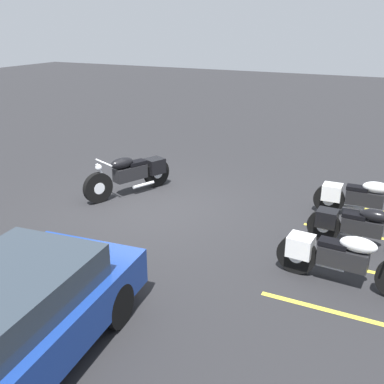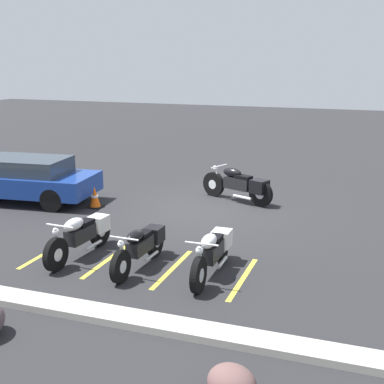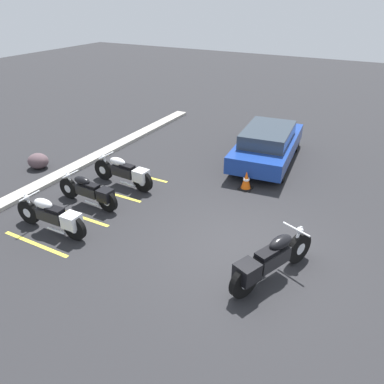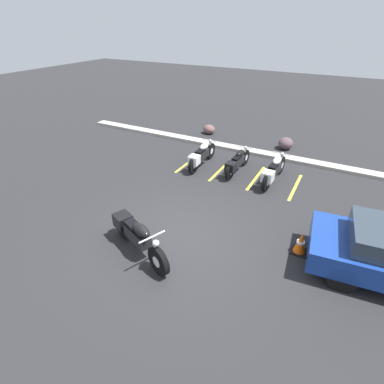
# 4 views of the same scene
# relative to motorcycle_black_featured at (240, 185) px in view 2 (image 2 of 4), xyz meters

# --- Properties ---
(ground) EXTENTS (60.00, 60.00, 0.00)m
(ground) POSITION_rel_motorcycle_black_featured_xyz_m (0.62, 0.89, -0.51)
(ground) COLOR #262628
(motorcycle_black_featured) EXTENTS (2.32, 1.16, 0.97)m
(motorcycle_black_featured) POSITION_rel_motorcycle_black_featured_xyz_m (0.00, 0.00, 0.00)
(motorcycle_black_featured) COLOR black
(motorcycle_black_featured) RESTS_ON ground
(parked_bike_0) EXTENTS (0.63, 2.24, 0.88)m
(parked_bike_0) POSITION_rel_motorcycle_black_featured_xyz_m (-0.84, 5.29, -0.05)
(parked_bike_0) COLOR black
(parked_bike_0) RESTS_ON ground
(parked_bike_1) EXTENTS (0.60, 2.12, 0.84)m
(parked_bike_1) POSITION_rel_motorcycle_black_featured_xyz_m (0.62, 5.41, -0.07)
(parked_bike_1) COLOR black
(parked_bike_1) RESTS_ON ground
(parked_bike_2) EXTENTS (0.64, 2.27, 0.89)m
(parked_bike_2) POSITION_rel_motorcycle_black_featured_xyz_m (2.05, 5.28, -0.04)
(parked_bike_2) COLOR black
(parked_bike_2) RESTS_ON ground
(car_blue) EXTENTS (4.46, 2.23, 1.29)m
(car_blue) POSITION_rel_motorcycle_black_featured_xyz_m (5.94, 2.04, 0.17)
(car_blue) COLOR black
(car_blue) RESTS_ON ground
(concrete_curb) EXTENTS (18.00, 0.50, 0.12)m
(concrete_curb) POSITION_rel_motorcycle_black_featured_xyz_m (0.62, 7.60, -0.45)
(concrete_curb) COLOR #A8A399
(concrete_curb) RESTS_ON ground
(landscape_rock_0) EXTENTS (0.83, 0.78, 0.45)m
(landscape_rock_0) POSITION_rel_motorcycle_black_featured_xyz_m (-2.24, 8.96, -0.29)
(landscape_rock_0) COLOR brown
(landscape_rock_0) RESTS_ON ground
(traffic_cone) EXTENTS (0.40, 0.40, 0.58)m
(traffic_cone) POSITION_rel_motorcycle_black_featured_xyz_m (3.66, 1.92, -0.24)
(traffic_cone) COLOR black
(traffic_cone) RESTS_ON ground
(stall_line_0) EXTENTS (0.10, 2.10, 0.00)m
(stall_line_0) POSITION_rel_motorcycle_black_featured_xyz_m (-1.46, 5.34, -0.51)
(stall_line_0) COLOR gold
(stall_line_0) RESTS_ON ground
(stall_line_1) EXTENTS (0.10, 2.10, 0.00)m
(stall_line_1) POSITION_rel_motorcycle_black_featured_xyz_m (-0.01, 5.34, -0.51)
(stall_line_1) COLOR gold
(stall_line_1) RESTS_ON ground
(stall_line_2) EXTENTS (0.10, 2.10, 0.00)m
(stall_line_2) POSITION_rel_motorcycle_black_featured_xyz_m (1.43, 5.34, -0.51)
(stall_line_2) COLOR gold
(stall_line_2) RESTS_ON ground
(stall_line_3) EXTENTS (0.10, 2.10, 0.00)m
(stall_line_3) POSITION_rel_motorcycle_black_featured_xyz_m (2.88, 5.34, -0.51)
(stall_line_3) COLOR gold
(stall_line_3) RESTS_ON ground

